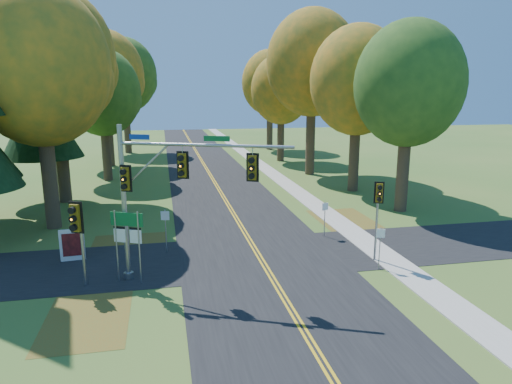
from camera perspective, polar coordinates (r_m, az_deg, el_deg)
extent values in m
plane|color=#335F21|center=(21.46, 1.44, -9.79)|extent=(160.00, 160.00, 0.00)
cube|color=black|center=(21.45, 1.44, -9.76)|extent=(8.00, 160.00, 0.02)
cube|color=black|center=(23.27, 0.32, -7.94)|extent=(60.00, 6.00, 0.02)
cube|color=gold|center=(21.43, 1.18, -9.75)|extent=(0.10, 160.00, 0.01)
cube|color=gold|center=(21.47, 1.71, -9.70)|extent=(0.10, 160.00, 0.01)
cube|color=#9E998E|center=(23.55, 16.46, -8.17)|extent=(1.60, 160.00, 0.06)
cube|color=brown|center=(24.79, -15.67, -7.13)|extent=(4.00, 6.00, 0.00)
cube|color=brown|center=(28.92, 11.96, -4.10)|extent=(3.50, 8.00, 0.00)
cube|color=brown|center=(18.48, -20.29, -14.44)|extent=(3.00, 5.00, 0.00)
cylinder|color=#38281C|center=(29.78, -24.45, 2.18)|extent=(0.86, 0.86, 6.75)
ellipsoid|color=orange|center=(29.43, -25.56, 14.08)|extent=(8.00, 8.00, 9.20)
sphere|color=orange|center=(30.26, -21.87, 12.80)|extent=(4.80, 4.80, 4.80)
sphere|color=orange|center=(29.05, -28.87, 15.39)|extent=(4.40, 4.40, 4.40)
cylinder|color=#38281C|center=(32.69, 17.90, 2.93)|extent=(0.83, 0.83, 6.08)
ellipsoid|color=#40651F|center=(32.29, 18.58, 12.70)|extent=(7.20, 7.20, 8.28)
sphere|color=#40651F|center=(33.95, 19.72, 11.36)|extent=(4.32, 4.32, 4.32)
sphere|color=#40651F|center=(31.07, 17.28, 14.14)|extent=(3.96, 3.96, 3.96)
cylinder|color=#38281C|center=(36.53, -23.12, 4.56)|extent=(0.89, 0.89, 7.42)
ellipsoid|color=orange|center=(36.33, -24.06, 15.10)|extent=(8.60, 8.60, 9.89)
sphere|color=orange|center=(37.26, -20.86, 13.94)|extent=(5.16, 5.16, 5.16)
sphere|color=orange|center=(35.90, -26.92, 16.27)|extent=(4.73, 4.73, 4.73)
cylinder|color=#38281C|center=(38.42, 12.18, 4.78)|extent=(0.84, 0.84, 6.30)
ellipsoid|color=orange|center=(38.10, 12.59, 13.47)|extent=(7.60, 7.60, 8.74)
sphere|color=orange|center=(39.76, 13.90, 12.26)|extent=(4.56, 4.56, 4.56)
sphere|color=orange|center=(36.90, 11.19, 14.75)|extent=(4.18, 4.18, 4.18)
cylinder|color=#38281C|center=(44.34, -18.21, 5.00)|extent=(0.81, 0.81, 5.62)
ellipsoid|color=#40651F|center=(44.02, -18.68, 11.71)|extent=(6.80, 6.80, 7.82)
sphere|color=#40651F|center=(44.91, -16.71, 10.97)|extent=(4.08, 4.08, 4.08)
sphere|color=#40651F|center=(43.50, -20.44, 12.48)|extent=(3.74, 3.74, 3.74)
cylinder|color=#38281C|center=(45.46, 6.82, 6.99)|extent=(0.90, 0.90, 7.65)
ellipsoid|color=orange|center=(45.33, 7.06, 15.71)|extent=(8.80, 8.80, 10.12)
sphere|color=orange|center=(47.11, 8.59, 14.47)|extent=(5.28, 5.28, 5.28)
sphere|color=orange|center=(44.08, 5.48, 16.99)|extent=(4.84, 4.84, 4.84)
cylinder|color=#38281C|center=(52.94, -17.89, 6.89)|extent=(0.87, 0.87, 6.98)
ellipsoid|color=orange|center=(52.76, -18.37, 13.77)|extent=(8.20, 8.20, 9.43)
sphere|color=orange|center=(53.81, -16.38, 12.98)|extent=(4.92, 4.92, 4.92)
sphere|color=orange|center=(52.15, -20.15, 14.57)|extent=(4.51, 4.51, 4.51)
cylinder|color=#38281C|center=(54.16, 3.11, 6.99)|extent=(0.82, 0.82, 5.85)
ellipsoid|color=orange|center=(53.90, 3.17, 12.68)|extent=(7.00, 7.00, 8.05)
sphere|color=orange|center=(55.29, 4.32, 11.94)|extent=(4.20, 4.20, 4.20)
sphere|color=orange|center=(52.93, 2.06, 13.45)|extent=(3.85, 3.85, 3.85)
cylinder|color=#38281C|center=(63.65, -15.81, 7.97)|extent=(0.88, 0.88, 7.20)
ellipsoid|color=#40651F|center=(63.51, -16.17, 13.86)|extent=(8.40, 8.40, 9.66)
sphere|color=#40651F|center=(64.66, -14.52, 13.17)|extent=(5.04, 5.04, 5.04)
sphere|color=#40651F|center=(62.83, -17.66, 14.55)|extent=(4.62, 4.62, 4.62)
cylinder|color=#38281C|center=(64.76, 1.72, 8.21)|extent=(0.85, 0.85, 6.53)
ellipsoid|color=orange|center=(64.59, 1.76, 13.52)|extent=(7.80, 7.80, 8.97)
sphere|color=orange|center=(66.09, 2.86, 12.81)|extent=(4.68, 4.68, 4.68)
sphere|color=orange|center=(63.54, 0.69, 14.24)|extent=(4.29, 4.29, 4.29)
cylinder|color=#38281C|center=(36.89, -24.74, 1.33)|extent=(0.50, 0.50, 3.42)
cone|color=black|center=(36.38, -25.38, 8.19)|extent=(5.60, 5.60, 5.45)
cone|color=black|center=(36.38, -25.97, 14.30)|extent=(4.57, 4.57, 5.45)
cone|color=black|center=(36.78, -26.58, 20.34)|extent=(3.55, 3.55, 5.45)
cylinder|color=gray|center=(20.32, -16.15, -1.48)|extent=(0.21, 0.21, 6.80)
cylinder|color=gray|center=(21.32, -15.62, -10.00)|extent=(0.43, 0.43, 0.29)
cylinder|color=gray|center=(18.44, -6.52, 5.84)|extent=(6.75, 3.01, 0.14)
cylinder|color=gray|center=(19.53, -13.66, 3.06)|extent=(2.05, 0.95, 2.01)
cylinder|color=gray|center=(18.77, -9.20, 5.34)|extent=(0.04, 0.04, 0.35)
cube|color=#72590C|center=(18.86, -9.13, 3.35)|extent=(0.42, 0.40, 0.97)
cube|color=black|center=(18.86, -9.13, 3.35)|extent=(0.48, 0.23, 1.15)
sphere|color=orange|center=(18.66, -9.37, 3.24)|extent=(0.17, 0.17, 0.17)
cylinder|color=black|center=(18.61, -9.41, 4.18)|extent=(0.28, 0.24, 0.23)
cylinder|color=black|center=(18.66, -9.37, 3.24)|extent=(0.28, 0.24, 0.23)
cylinder|color=black|center=(18.71, -9.34, 2.30)|extent=(0.28, 0.24, 0.23)
cylinder|color=gray|center=(17.95, -0.42, 5.17)|extent=(0.04, 0.04, 0.35)
cube|color=#72590C|center=(18.04, -0.42, 3.09)|extent=(0.42, 0.40, 0.97)
cube|color=black|center=(18.04, -0.42, 3.09)|extent=(0.48, 0.23, 1.15)
sphere|color=orange|center=(17.83, -0.57, 2.98)|extent=(0.17, 0.17, 0.17)
cylinder|color=black|center=(17.78, -0.57, 3.97)|extent=(0.28, 0.24, 0.23)
cylinder|color=black|center=(17.83, -0.57, 2.98)|extent=(0.28, 0.24, 0.23)
cylinder|color=black|center=(17.88, -0.57, 2.00)|extent=(0.28, 0.24, 0.23)
cube|color=#72590C|center=(19.85, -15.93, 1.65)|extent=(0.42, 0.40, 0.97)
cube|color=black|center=(19.85, -15.93, 1.65)|extent=(0.48, 0.23, 1.15)
sphere|color=orange|center=(19.65, -16.23, 1.53)|extent=(0.17, 0.17, 0.17)
cylinder|color=black|center=(19.60, -16.28, 2.42)|extent=(0.28, 0.24, 0.23)
cylinder|color=black|center=(19.65, -16.23, 1.53)|extent=(0.28, 0.24, 0.23)
cylinder|color=black|center=(19.71, -16.17, 0.64)|extent=(0.28, 0.24, 0.23)
cube|color=navy|center=(19.45, -14.37, 6.68)|extent=(0.82, 0.38, 0.21)
cube|color=#0C5926|center=(18.25, -4.94, 6.67)|extent=(1.00, 0.46, 0.21)
cylinder|color=#92939A|center=(22.77, 14.84, -3.68)|extent=(0.11, 0.11, 3.91)
cube|color=#72590C|center=(22.22, 15.13, -0.07)|extent=(0.37, 0.35, 0.89)
cube|color=black|center=(22.22, 15.13, -0.07)|extent=(0.45, 0.17, 1.05)
sphere|color=orange|center=(22.02, 15.20, -0.19)|extent=(0.16, 0.16, 0.16)
cylinder|color=black|center=(21.97, 15.24, 0.54)|extent=(0.25, 0.20, 0.21)
cylinder|color=black|center=(22.02, 15.20, -0.19)|extent=(0.25, 0.20, 0.21)
cylinder|color=black|center=(22.09, 15.16, -0.91)|extent=(0.25, 0.20, 0.21)
cylinder|color=gray|center=(20.63, -20.86, -6.16)|extent=(0.14, 0.14, 3.66)
cube|color=#72590C|center=(20.08, -21.53, -2.97)|extent=(0.50, 0.47, 1.14)
cube|color=black|center=(20.08, -21.53, -2.97)|extent=(0.56, 0.28, 1.35)
sphere|color=orange|center=(19.87, -21.95, -3.16)|extent=(0.21, 0.21, 0.21)
cylinder|color=black|center=(19.78, -22.03, -2.14)|extent=(0.33, 0.28, 0.27)
cylinder|color=black|center=(19.87, -21.95, -3.16)|extent=(0.33, 0.28, 0.27)
cylinder|color=black|center=(19.97, -21.86, -4.17)|extent=(0.33, 0.28, 0.27)
cylinder|color=gray|center=(20.71, -17.02, -6.47)|extent=(0.06, 0.06, 3.20)
cylinder|color=gray|center=(20.21, -14.38, -6.78)|extent=(0.06, 0.06, 3.20)
cube|color=#0C5A27|center=(20.12, -15.88, -3.30)|extent=(1.38, 0.66, 0.59)
cube|color=silver|center=(20.12, -15.88, -3.30)|extent=(1.17, 0.54, 0.09)
cube|color=silver|center=(20.51, -16.67, -5.22)|extent=(0.50, 0.26, 0.59)
cube|color=black|center=(20.41, -16.73, -4.28)|extent=(0.49, 0.23, 0.11)
cube|color=silver|center=(20.16, -14.82, -5.42)|extent=(0.50, 0.26, 0.59)
cube|color=black|center=(20.06, -14.87, -4.46)|extent=(0.49, 0.23, 0.11)
cube|color=silver|center=(24.12, -21.99, -6.17)|extent=(1.16, 0.26, 1.59)
cube|color=maroon|center=(24.02, -22.02, -6.13)|extent=(0.88, 0.10, 1.15)
cube|color=silver|center=(24.38, -22.90, -7.69)|extent=(0.08, 0.08, 0.26)
cube|color=silver|center=(24.29, -20.82, -7.59)|extent=(0.08, 0.08, 0.26)
cylinder|color=gray|center=(26.19, 8.57, -3.39)|extent=(0.05, 0.05, 2.05)
cube|color=white|center=(25.98, 8.65, -1.82)|extent=(0.38, 0.14, 0.42)
cylinder|color=gray|center=(22.03, 15.20, -6.82)|extent=(0.05, 0.05, 2.02)
cube|color=white|center=(21.79, 15.32, -5.01)|extent=(0.37, 0.16, 0.41)
cylinder|color=gray|center=(23.88, -11.21, -4.81)|extent=(0.05, 0.05, 2.26)
cube|color=silver|center=(23.63, -11.31, -2.92)|extent=(0.43, 0.12, 0.46)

